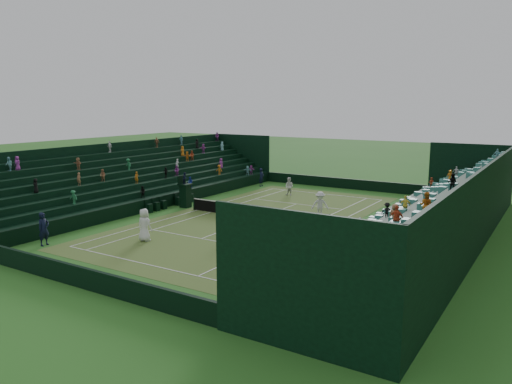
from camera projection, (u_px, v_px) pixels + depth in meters
ground at (256, 219)px, 36.36m from camera, size 160.00×160.00×0.00m
court_surface at (256, 219)px, 36.36m from camera, size 12.97×26.77×0.01m
perimeter_wall_north at (341, 183)px, 49.52m from camera, size 17.17×0.20×1.00m
perimeter_wall_south at (73, 275)px, 23.03m from camera, size 17.17×0.20×1.00m
perimeter_wall_east at (368, 227)px, 31.84m from camera, size 0.20×31.77×1.00m
perimeter_wall_west at (168, 200)px, 40.71m from camera, size 0.20×31.77×1.00m
north_grandstand at (437, 220)px, 29.46m from camera, size 6.60×32.00×4.90m
south_grandstand at (131, 183)px, 42.72m from camera, size 6.60×32.00×4.90m
tennis_net at (256, 212)px, 36.27m from camera, size 11.67×0.10×1.06m
umpire_chair at (185, 192)px, 40.25m from camera, size 0.91×0.91×2.86m
courtside_chairs at (171, 202)px, 40.47m from camera, size 0.46×5.44×1.00m
player_near_west at (144, 225)px, 30.38m from camera, size 1.03×0.71×2.02m
player_near_east at (231, 224)px, 30.90m from camera, size 0.82×0.80×1.90m
player_far_west at (289, 187)px, 45.38m from camera, size 0.88×0.72×1.68m
player_far_east at (320, 205)px, 36.46m from camera, size 1.47×1.24×1.98m
line_judge_north at (261, 177)px, 50.56m from camera, size 0.46×0.68×1.84m
line_judge_south at (44, 229)px, 29.45m from camera, size 0.52×0.75×1.99m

